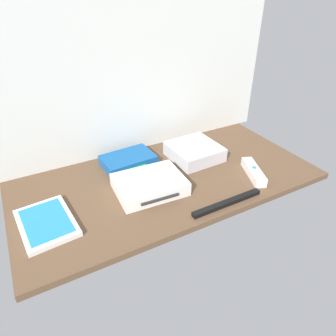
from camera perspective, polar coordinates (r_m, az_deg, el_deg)
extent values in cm
cube|color=brown|center=(102.99, 0.00, -2.35)|extent=(100.00, 48.00, 2.00)
cube|color=silver|center=(110.04, -6.47, 18.66)|extent=(110.00, 1.20, 64.00)
cube|color=white|center=(95.72, -3.46, -3.10)|extent=(21.91, 17.22, 4.40)
cube|color=#2D2D2D|center=(89.62, -1.48, -5.85)|extent=(12.01, 1.31, 0.80)
cube|color=silver|center=(113.22, 4.96, 3.06)|extent=(17.61, 17.61, 5.00)
cube|color=silver|center=(111.96, 5.02, 4.24)|extent=(16.90, 16.90, 0.30)
cube|color=white|center=(90.35, -21.79, -9.52)|extent=(15.15, 20.07, 1.40)
cube|color=#2384CC|center=(89.86, -21.89, -9.14)|extent=(12.48, 17.22, 0.16)
cube|color=#145193|center=(110.00, -7.46, 1.47)|extent=(18.67, 13.03, 3.40)
cube|color=#19D833|center=(105.16, -6.01, 0.01)|extent=(8.01, 0.87, 0.60)
cube|color=white|center=(106.91, 15.70, -0.68)|extent=(8.75, 15.09, 3.00)
cylinder|color=#387FDB|center=(106.03, 15.83, 0.09)|extent=(1.40, 1.40, 0.40)
cube|color=black|center=(92.34, 11.01, -6.41)|extent=(24.01, 1.93, 1.40)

